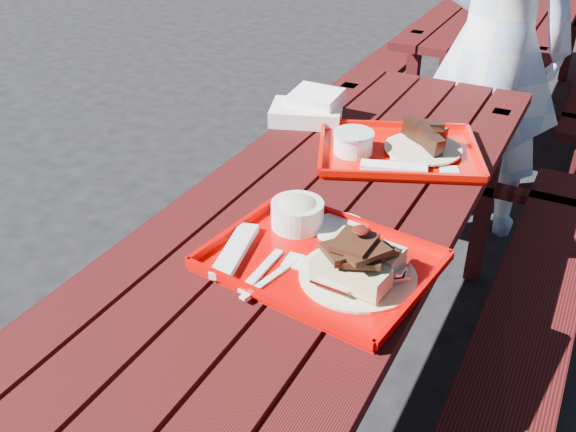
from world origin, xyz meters
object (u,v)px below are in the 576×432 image
object	(u,v)px
near_tray	(326,248)
far_tray	(396,148)
picnic_table_far	(509,31)
picnic_table_near	(312,270)
person	(495,46)

from	to	relation	value
near_tray	far_tray	world-z (taller)	near_tray
far_tray	picnic_table_far	bearing A→B (deg)	91.89
picnic_table_near	far_tray	distance (m)	0.49
picnic_table_near	near_tray	bearing A→B (deg)	-57.40
picnic_table_near	far_tray	world-z (taller)	far_tray
near_tray	far_tray	distance (m)	0.63
picnic_table_far	person	distance (m)	1.42
far_tray	person	xyz separation A→B (m)	(0.08, 0.98, 0.08)
picnic_table_far	far_tray	distance (m)	2.38
picnic_table_near	picnic_table_far	bearing A→B (deg)	90.00
near_tray	person	world-z (taller)	person
picnic_table_near	person	size ratio (longest dim) A/B	1.41
near_tray	person	distance (m)	1.61
picnic_table_near	far_tray	size ratio (longest dim) A/B	3.98
picnic_table_far	far_tray	world-z (taller)	far_tray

